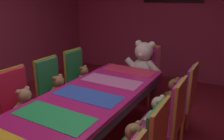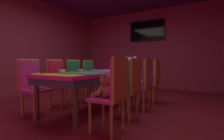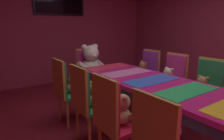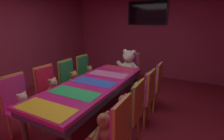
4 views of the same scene
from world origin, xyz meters
TOP-DOWN VIEW (x-y plane):
  - ground_plane at (0.00, 0.00)m, footprint 7.90×7.90m
  - wall_back at (0.00, 3.20)m, footprint 5.20×0.12m
  - wall_left at (-2.60, 0.00)m, footprint 0.12×6.40m
  - banquet_table at (0.00, 0.00)m, footprint 0.90×2.46m
  - chair_left_0 at (-0.83, -0.87)m, footprint 0.42×0.41m
  - teddy_left_0 at (-0.69, -0.87)m, footprint 0.23×0.30m
  - chair_left_1 at (-0.84, -0.27)m, footprint 0.42×0.41m
  - teddy_left_1 at (-0.70, -0.27)m, footprint 0.26×0.34m
  - chair_left_2 at (-0.84, 0.29)m, footprint 0.42×0.41m
  - teddy_left_2 at (-0.69, 0.29)m, footprint 0.25×0.33m
  - chair_left_3 at (-0.85, 0.89)m, footprint 0.42×0.41m
  - teddy_left_3 at (-0.71, 0.89)m, footprint 0.23×0.30m
  - chair_right_0 at (0.84, -0.87)m, footprint 0.42×0.41m
  - teddy_right_0 at (0.70, -0.87)m, footprint 0.26×0.34m
  - chair_right_1 at (0.83, -0.30)m, footprint 0.42×0.41m
  - teddy_right_1 at (0.68, -0.30)m, footprint 0.25×0.32m
  - chair_right_2 at (0.84, 0.30)m, footprint 0.42×0.41m
  - teddy_right_2 at (0.70, 0.30)m, footprint 0.26×0.33m
  - chair_right_3 at (0.86, 0.90)m, footprint 0.42×0.41m
  - teddy_right_3 at (0.71, 0.90)m, footprint 0.27×0.35m
  - throne_chair at (0.00, 1.77)m, footprint 0.41×0.42m
  - king_teddy_bear at (0.00, 1.61)m, footprint 0.67×0.52m
  - wall_tv at (0.00, 3.11)m, footprint 1.26×0.06m

SIDE VIEW (x-z plane):
  - ground_plane at x=0.00m, z-range 0.00..0.00m
  - teddy_left_0 at x=-0.69m, z-range 0.44..0.72m
  - teddy_left_3 at x=-0.71m, z-range 0.44..0.72m
  - teddy_right_1 at x=0.68m, z-range 0.44..0.74m
  - teddy_left_2 at x=-0.69m, z-range 0.44..0.75m
  - teddy_right_2 at x=0.70m, z-range 0.44..0.75m
  - chair_left_0 at x=-0.83m, z-range 0.10..1.09m
  - chair_left_1 at x=-0.84m, z-range 0.10..1.09m
  - chair_left_2 at x=-0.84m, z-range 0.10..1.09m
  - chair_left_3 at x=-0.85m, z-range 0.10..1.09m
  - chair_right_0 at x=0.84m, z-range 0.10..1.09m
  - chair_right_1 at x=0.83m, z-range 0.10..1.09m
  - chair_right_2 at x=0.84m, z-range 0.10..1.09m
  - chair_right_3 at x=0.86m, z-range 0.10..1.09m
  - throne_chair at x=0.00m, z-range 0.10..1.09m
  - teddy_right_0 at x=0.70m, z-range 0.44..0.76m
  - teddy_left_1 at x=-0.70m, z-range 0.44..0.76m
  - teddy_right_3 at x=0.71m, z-range 0.43..0.76m
  - banquet_table at x=0.00m, z-range 0.28..1.03m
  - king_teddy_bear at x=0.00m, z-range 0.41..1.04m
  - wall_back at x=0.00m, z-range 0.00..2.80m
  - wall_left at x=-2.60m, z-range 0.00..2.80m
  - wall_tv at x=0.00m, z-range 1.68..2.42m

